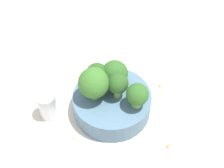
# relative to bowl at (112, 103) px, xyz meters

# --- Properties ---
(ground_plane) EXTENTS (3.00, 3.00, 0.00)m
(ground_plane) POSITION_rel_bowl_xyz_m (0.00, 0.00, -0.02)
(ground_plane) COLOR beige
(bowl) EXTENTS (0.15, 0.15, 0.05)m
(bowl) POSITION_rel_bowl_xyz_m (0.00, 0.00, 0.00)
(bowl) COLOR slate
(bowl) RESTS_ON ground_plane
(broccoli_floret_0) EXTENTS (0.05, 0.05, 0.06)m
(broccoli_floret_0) POSITION_rel_bowl_xyz_m (0.03, -0.01, 0.05)
(broccoli_floret_0) COLOR #7A9E5B
(broccoli_floret_0) RESTS_ON bowl
(broccoli_floret_1) EXTENTS (0.04, 0.04, 0.05)m
(broccoli_floret_1) POSITION_rel_bowl_xyz_m (-0.03, -0.04, 0.05)
(broccoli_floret_1) COLOR #7A9E5B
(broccoli_floret_1) RESTS_ON bowl
(broccoli_floret_2) EXTENTS (0.06, 0.06, 0.07)m
(broccoli_floret_2) POSITION_rel_bowl_xyz_m (0.00, 0.03, 0.06)
(broccoli_floret_2) COLOR #7A9E5B
(broccoli_floret_2) RESTS_ON bowl
(broccoli_floret_3) EXTENTS (0.04, 0.04, 0.06)m
(broccoli_floret_3) POSITION_rel_bowl_xyz_m (-0.00, -0.01, 0.06)
(broccoli_floret_3) COLOR #7A9E5B
(broccoli_floret_3) RESTS_ON bowl
(broccoli_floret_4) EXTENTS (0.04, 0.04, 0.05)m
(broccoli_floret_4) POSITION_rel_bowl_xyz_m (0.03, 0.03, 0.05)
(broccoli_floret_4) COLOR #7A9E5B
(broccoli_floret_4) RESTS_ON bowl
(pepper_shaker) EXTENTS (0.04, 0.04, 0.06)m
(pepper_shaker) POSITION_rel_bowl_xyz_m (-0.00, 0.12, 0.01)
(pepper_shaker) COLOR silver
(pepper_shaker) RESTS_ON ground_plane
(almond_crumb_0) EXTENTS (0.01, 0.01, 0.01)m
(almond_crumb_0) POSITION_rel_bowl_xyz_m (-0.09, -0.10, -0.02)
(almond_crumb_0) COLOR #AD7F4C
(almond_crumb_0) RESTS_ON ground_plane
(almond_crumb_1) EXTENTS (0.01, 0.01, 0.01)m
(almond_crumb_1) POSITION_rel_bowl_xyz_m (0.05, -0.11, -0.02)
(almond_crumb_1) COLOR tan
(almond_crumb_1) RESTS_ON ground_plane
(almond_crumb_2) EXTENTS (0.01, 0.01, 0.01)m
(almond_crumb_2) POSITION_rel_bowl_xyz_m (-0.06, 0.08, -0.02)
(almond_crumb_2) COLOR tan
(almond_crumb_2) RESTS_ON ground_plane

